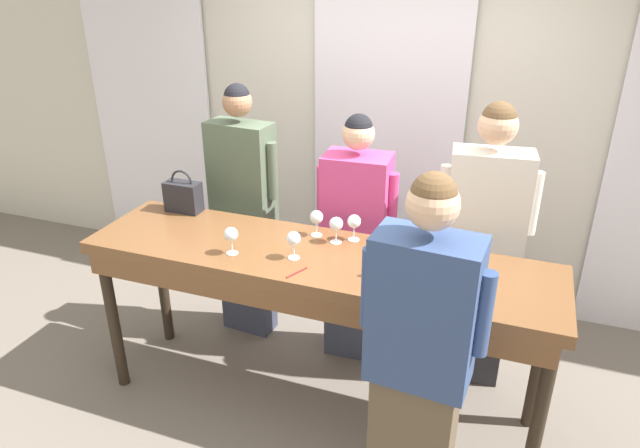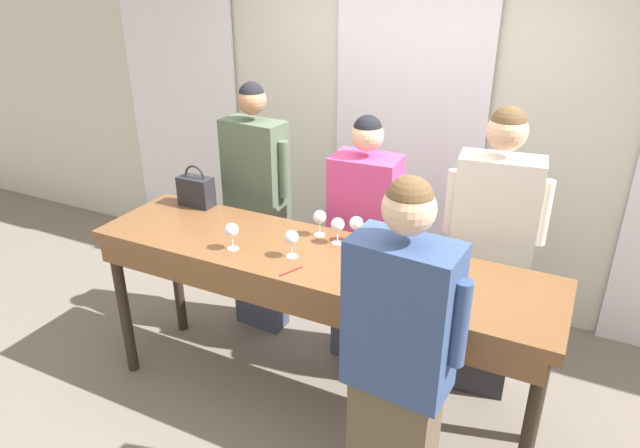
{
  "view_description": "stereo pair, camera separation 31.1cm",
  "coord_description": "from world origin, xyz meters",
  "px_view_note": "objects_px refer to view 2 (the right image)",
  "views": [
    {
      "loc": [
        0.97,
        -2.58,
        2.5
      ],
      "look_at": [
        0.0,
        0.07,
        1.19
      ],
      "focal_mm": 32.0,
      "sensor_mm": 36.0,
      "label": 1
    },
    {
      "loc": [
        1.25,
        -2.46,
        2.5
      ],
      "look_at": [
        0.0,
        0.07,
        1.19
      ],
      "focal_mm": 32.0,
      "sensor_mm": 36.0,
      "label": 2
    }
  ],
  "objects_px": {
    "guest_pink_top": "(364,243)",
    "wine_glass_back_left": "(356,224)",
    "wine_glass_front_mid": "(338,225)",
    "wine_glass_center_right": "(320,218)",
    "wine_bottle": "(410,263)",
    "host_pouring": "(397,371)",
    "tasting_bar": "(313,272)",
    "wine_glass_front_right": "(291,238)",
    "handbag": "(196,191)",
    "wine_glass_center_left": "(405,248)",
    "wine_glass_front_left": "(444,255)",
    "guest_olive_jacket": "(257,210)",
    "guest_cream_sweater": "(489,257)",
    "wine_glass_center_mid": "(232,231)"
  },
  "relations": [
    {
      "from": "tasting_bar",
      "to": "guest_olive_jacket",
      "type": "height_order",
      "value": "guest_olive_jacket"
    },
    {
      "from": "tasting_bar",
      "to": "wine_glass_front_mid",
      "type": "bearing_deg",
      "value": 72.53
    },
    {
      "from": "wine_glass_center_right",
      "to": "guest_cream_sweater",
      "type": "relative_size",
      "value": 0.09
    },
    {
      "from": "guest_cream_sweater",
      "to": "guest_olive_jacket",
      "type": "bearing_deg",
      "value": -180.0
    },
    {
      "from": "handbag",
      "to": "tasting_bar",
      "type": "bearing_deg",
      "value": -15.85
    },
    {
      "from": "wine_glass_front_right",
      "to": "guest_pink_top",
      "type": "height_order",
      "value": "guest_pink_top"
    },
    {
      "from": "wine_bottle",
      "to": "wine_glass_front_mid",
      "type": "height_order",
      "value": "wine_bottle"
    },
    {
      "from": "tasting_bar",
      "to": "host_pouring",
      "type": "xyz_separation_m",
      "value": [
        0.69,
        -0.57,
        -0.02
      ]
    },
    {
      "from": "wine_glass_front_right",
      "to": "wine_glass_center_left",
      "type": "relative_size",
      "value": 1.0
    },
    {
      "from": "tasting_bar",
      "to": "wine_glass_front_mid",
      "type": "height_order",
      "value": "wine_glass_front_mid"
    },
    {
      "from": "wine_glass_front_mid",
      "to": "wine_glass_center_right",
      "type": "xyz_separation_m",
      "value": [
        -0.14,
        0.05,
        0.0
      ]
    },
    {
      "from": "wine_bottle",
      "to": "wine_glass_center_mid",
      "type": "relative_size",
      "value": 2.02
    },
    {
      "from": "wine_glass_front_mid",
      "to": "wine_glass_back_left",
      "type": "xyz_separation_m",
      "value": [
        0.09,
        0.06,
        -0.0
      ]
    },
    {
      "from": "wine_glass_front_mid",
      "to": "wine_glass_center_right",
      "type": "bearing_deg",
      "value": 160.62
    },
    {
      "from": "wine_bottle",
      "to": "host_pouring",
      "type": "distance_m",
      "value": 0.57
    },
    {
      "from": "wine_bottle",
      "to": "host_pouring",
      "type": "bearing_deg",
      "value": -75.83
    },
    {
      "from": "wine_glass_front_right",
      "to": "wine_glass_center_right",
      "type": "bearing_deg",
      "value": 86.81
    },
    {
      "from": "wine_glass_center_right",
      "to": "handbag",
      "type": "bearing_deg",
      "value": 177.1
    },
    {
      "from": "handbag",
      "to": "guest_cream_sweater",
      "type": "relative_size",
      "value": 0.15
    },
    {
      "from": "handbag",
      "to": "wine_glass_center_mid",
      "type": "bearing_deg",
      "value": -36.47
    },
    {
      "from": "handbag",
      "to": "guest_cream_sweater",
      "type": "bearing_deg",
      "value": 10.26
    },
    {
      "from": "wine_glass_front_left",
      "to": "wine_glass_front_right",
      "type": "bearing_deg",
      "value": -167.48
    },
    {
      "from": "wine_glass_front_mid",
      "to": "wine_glass_center_mid",
      "type": "xyz_separation_m",
      "value": [
        -0.49,
        -0.32,
        0.0
      ]
    },
    {
      "from": "handbag",
      "to": "wine_glass_center_mid",
      "type": "relative_size",
      "value": 1.76
    },
    {
      "from": "handbag",
      "to": "host_pouring",
      "type": "xyz_separation_m",
      "value": [
        1.69,
        -0.85,
        -0.23
      ]
    },
    {
      "from": "guest_olive_jacket",
      "to": "wine_glass_back_left",
      "type": "bearing_deg",
      "value": -22.06
    },
    {
      "from": "guest_pink_top",
      "to": "wine_glass_back_left",
      "type": "bearing_deg",
      "value": -75.43
    },
    {
      "from": "handbag",
      "to": "wine_glass_center_right",
      "type": "distance_m",
      "value": 0.92
    },
    {
      "from": "wine_glass_front_mid",
      "to": "wine_glass_center_right",
      "type": "distance_m",
      "value": 0.14
    },
    {
      "from": "wine_glass_front_left",
      "to": "wine_glass_front_right",
      "type": "distance_m",
      "value": 0.8
    },
    {
      "from": "wine_glass_front_mid",
      "to": "wine_glass_back_left",
      "type": "relative_size",
      "value": 1.0
    },
    {
      "from": "wine_glass_front_left",
      "to": "wine_glass_center_left",
      "type": "bearing_deg",
      "value": -177.38
    },
    {
      "from": "handbag",
      "to": "wine_glass_front_right",
      "type": "bearing_deg",
      "value": -21.27
    },
    {
      "from": "tasting_bar",
      "to": "wine_glass_front_right",
      "type": "height_order",
      "value": "wine_glass_front_right"
    },
    {
      "from": "wine_glass_front_left",
      "to": "host_pouring",
      "type": "xyz_separation_m",
      "value": [
        0.0,
        -0.67,
        -0.24
      ]
    },
    {
      "from": "guest_pink_top",
      "to": "guest_cream_sweater",
      "type": "bearing_deg",
      "value": -0.0
    },
    {
      "from": "wine_glass_front_left",
      "to": "wine_glass_front_mid",
      "type": "distance_m",
      "value": 0.64
    },
    {
      "from": "wine_glass_front_right",
      "to": "guest_cream_sweater",
      "type": "relative_size",
      "value": 0.09
    },
    {
      "from": "wine_bottle",
      "to": "wine_glass_center_left",
      "type": "distance_m",
      "value": 0.17
    },
    {
      "from": "wine_glass_center_right",
      "to": "guest_cream_sweater",
      "type": "bearing_deg",
      "value": 22.47
    },
    {
      "from": "wine_glass_center_right",
      "to": "guest_pink_top",
      "type": "xyz_separation_m",
      "value": [
        0.13,
        0.38,
        -0.31
      ]
    },
    {
      "from": "guest_olive_jacket",
      "to": "wine_glass_center_mid",
      "type": "bearing_deg",
      "value": -67.08
    },
    {
      "from": "wine_glass_center_left",
      "to": "wine_glass_center_right",
      "type": "height_order",
      "value": "same"
    },
    {
      "from": "handbag",
      "to": "wine_glass_back_left",
      "type": "height_order",
      "value": "handbag"
    },
    {
      "from": "tasting_bar",
      "to": "guest_pink_top",
      "type": "bearing_deg",
      "value": 85.24
    },
    {
      "from": "wine_glass_front_right",
      "to": "tasting_bar",
      "type": "bearing_deg",
      "value": 36.21
    },
    {
      "from": "handbag",
      "to": "host_pouring",
      "type": "height_order",
      "value": "host_pouring"
    },
    {
      "from": "wine_glass_back_left",
      "to": "guest_pink_top",
      "type": "bearing_deg",
      "value": 104.57
    },
    {
      "from": "wine_bottle",
      "to": "guest_cream_sweater",
      "type": "bearing_deg",
      "value": 67.75
    },
    {
      "from": "tasting_bar",
      "to": "guest_cream_sweater",
      "type": "height_order",
      "value": "guest_cream_sweater"
    }
  ]
}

